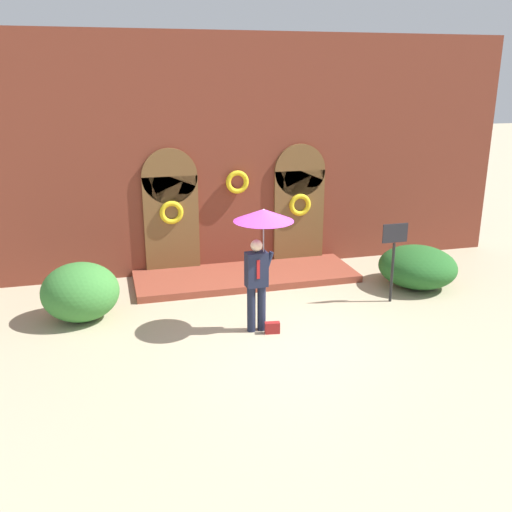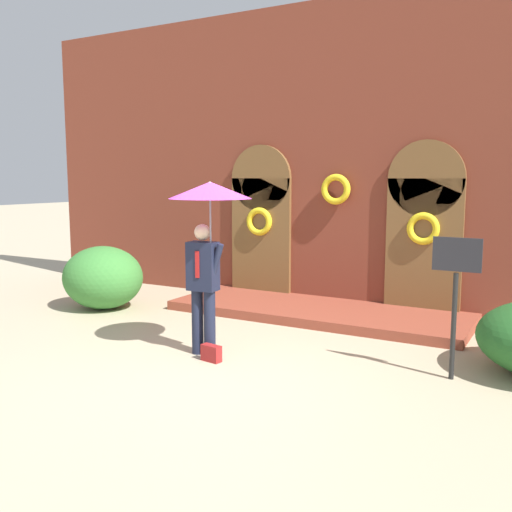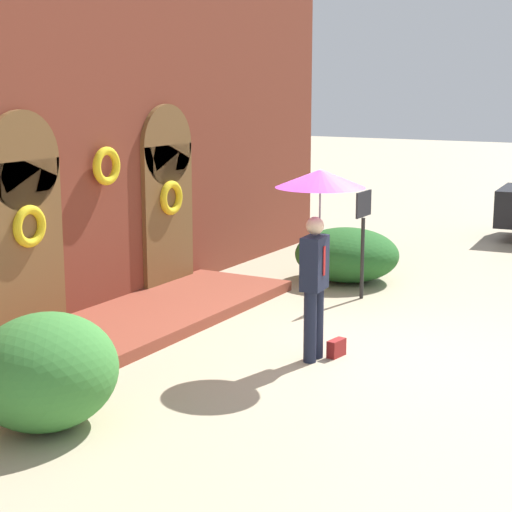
# 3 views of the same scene
# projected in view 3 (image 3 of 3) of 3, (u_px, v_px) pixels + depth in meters

# --- Properties ---
(ground_plane) EXTENTS (80.00, 80.00, 0.00)m
(ground_plane) POSITION_uv_depth(u_px,v_px,m) (348.00, 352.00, 10.93)
(ground_plane) COLOR tan
(building_facade) EXTENTS (14.00, 2.30, 5.60)m
(building_facade) POSITION_uv_depth(u_px,v_px,m) (89.00, 132.00, 12.39)
(building_facade) COLOR brown
(building_facade) RESTS_ON ground
(person_with_umbrella) EXTENTS (1.10, 1.10, 2.36)m
(person_with_umbrella) POSITION_uv_depth(u_px,v_px,m) (319.00, 206.00, 10.34)
(person_with_umbrella) COLOR #191E33
(person_with_umbrella) RESTS_ON ground
(handbag) EXTENTS (0.29, 0.16, 0.22)m
(handbag) POSITION_uv_depth(u_px,v_px,m) (336.00, 348.00, 10.74)
(handbag) COLOR maroon
(handbag) RESTS_ON ground
(sign_post) EXTENTS (0.56, 0.06, 1.72)m
(sign_post) POSITION_uv_depth(u_px,v_px,m) (363.00, 227.00, 13.42)
(sign_post) COLOR black
(sign_post) RESTS_ON ground
(shrub_left) EXTENTS (1.51, 1.39, 1.16)m
(shrub_left) POSITION_uv_depth(u_px,v_px,m) (46.00, 371.00, 8.46)
(shrub_left) COLOR #387A33
(shrub_left) RESTS_ON ground
(shrub_right) EXTENTS (1.75, 1.81, 0.92)m
(shrub_right) POSITION_uv_depth(u_px,v_px,m) (347.00, 255.00, 14.79)
(shrub_right) COLOR #235B23
(shrub_right) RESTS_ON ground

